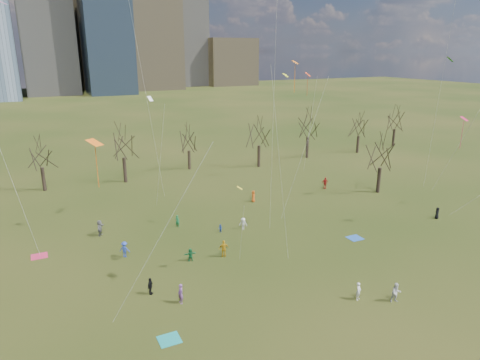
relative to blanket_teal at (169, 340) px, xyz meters
name	(u,v)px	position (x,y,z in m)	size (l,w,h in m)	color
ground	(299,290)	(12.37, 1.48, -0.01)	(500.00, 500.00, 0.00)	black
downtown_skyline	(56,11)	(9.94, 212.13, 38.99)	(212.50, 78.00, 118.00)	slate
bare_tree_row	(170,144)	(12.29, 38.70, 6.10)	(113.04, 29.80, 9.50)	black
blanket_teal	(169,340)	(0.00, 0.00, 0.00)	(1.60, 1.50, 0.03)	teal
blanket_navy	(355,238)	(24.25, 8.03, 0.00)	(1.60, 1.50, 0.03)	#2352A5
blanket_crimson	(39,256)	(-8.15, 18.86, 0.00)	(1.60, 1.50, 0.03)	#C1264A
person_1	(358,291)	(16.09, -1.90, 0.78)	(0.58, 0.38, 1.58)	white
person_4	(224,249)	(9.01, 10.35, 0.91)	(1.08, 0.45, 1.85)	gold
person_5	(190,255)	(5.60, 11.03, 0.67)	(1.26, 0.40, 1.36)	#19713A
person_6	(437,213)	(37.57, 8.16, 0.73)	(0.73, 0.47, 1.49)	black
person_7	(181,294)	(2.31, 4.22, 0.86)	(0.64, 0.42, 1.75)	#76468C
person_8	(220,229)	(11.13, 16.19, 0.48)	(0.48, 0.37, 0.99)	#2748AA
person_9	(243,224)	(13.95, 15.87, 0.72)	(0.94, 0.54, 1.46)	silver
person_10	(325,183)	(32.36, 24.51, 0.88)	(1.05, 0.44, 1.79)	#A11717
person_11	(100,228)	(-1.62, 21.50, 0.92)	(1.73, 0.55, 1.87)	#5F5E63
person_12	(253,196)	(19.61, 24.02, 0.80)	(0.80, 0.52, 1.64)	#D75817
person_13	(177,221)	(7.17, 20.05, 0.74)	(0.55, 0.36, 1.51)	#19743D
person_14	(396,293)	(18.67, -3.59, 0.86)	(0.86, 0.67, 1.76)	silver
person_15	(125,249)	(-0.17, 14.83, 0.83)	(1.10, 0.63, 1.70)	#263FA5
person_16	(150,286)	(0.37, 6.69, 0.76)	(0.91, 0.38, 1.55)	black
kites_airborne	(290,115)	(17.23, 11.47, 13.93)	(60.59, 34.38, 32.83)	orange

